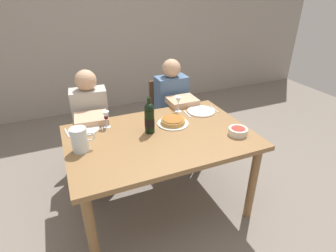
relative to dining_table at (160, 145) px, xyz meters
name	(u,v)px	position (x,y,z in m)	size (l,w,h in m)	color
ground_plane	(161,205)	(0.00, 0.00, -0.67)	(8.00, 8.00, 0.00)	slate
back_wall	(96,19)	(0.00, 2.52, 0.73)	(8.00, 0.10, 2.80)	#A3998E
dining_table	(160,145)	(0.00, 0.00, 0.00)	(1.50, 1.00, 0.76)	olive
wine_bottle	(149,118)	(-0.06, 0.08, 0.22)	(0.08, 0.08, 0.31)	black
water_pitcher	(80,141)	(-0.62, 0.02, 0.17)	(0.17, 0.12, 0.19)	silver
baked_tart	(173,121)	(0.18, 0.15, 0.12)	(0.28, 0.28, 0.06)	white
salad_bowl	(238,131)	(0.59, -0.24, 0.13)	(0.16, 0.16, 0.07)	silver
wine_glass_left_diner	(178,101)	(0.33, 0.37, 0.20)	(0.06, 0.06, 0.15)	silver
wine_glass_right_diner	(106,116)	(-0.37, 0.32, 0.20)	(0.06, 0.06, 0.15)	silver
dinner_plate_left_setting	(201,111)	(0.53, 0.27, 0.10)	(0.27, 0.27, 0.01)	silver
dinner_plate_right_setting	(84,129)	(-0.56, 0.34, 0.10)	(0.25, 0.25, 0.01)	white
fork_left_setting	(187,114)	(0.38, 0.27, 0.09)	(0.16, 0.01, 0.01)	silver
knife_left_setting	(214,109)	(0.68, 0.27, 0.09)	(0.18, 0.01, 0.01)	silver
knife_right_setting	(102,126)	(-0.41, 0.34, 0.09)	(0.18, 0.01, 0.01)	silver
spoon_right_setting	(67,133)	(-0.70, 0.34, 0.09)	(0.16, 0.01, 0.01)	silver
chair_left	(92,128)	(-0.44, 0.87, -0.17)	(0.44, 0.44, 0.87)	brown
diner_left	(93,128)	(-0.46, 0.63, -0.05)	(0.37, 0.53, 1.16)	#B7B2A8
chair_right	(167,112)	(0.45, 0.92, -0.17)	(0.40, 0.40, 0.87)	brown
diner_right	(175,110)	(0.45, 0.68, -0.05)	(0.34, 0.50, 1.16)	#4C6B93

